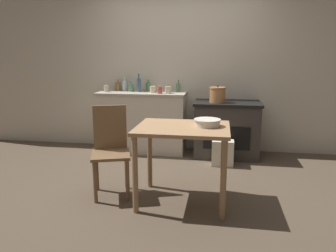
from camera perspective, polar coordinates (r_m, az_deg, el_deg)
The scene contains 19 objects.
ground_plane at distance 3.96m, azimuth -1.02°, elevation -9.95°, with size 14.00×14.00×0.00m, color brown.
wall_back at distance 5.23m, azimuth 2.06°, elevation 9.87°, with size 8.00×0.07×2.55m.
counter_cabinet at distance 5.15m, azimuth -4.51°, elevation 0.74°, with size 1.37×0.53×0.93m.
stove at distance 4.97m, azimuth 10.16°, elevation -0.50°, with size 0.97×0.64×0.82m.
work_table at distance 3.29m, azimuth 2.57°, elevation -2.31°, with size 0.92×0.74×0.80m.
chair at distance 3.60m, azimuth -9.96°, elevation -3.76°, with size 0.51×0.51×0.96m.
flour_sack at distance 4.59m, azimuth 9.49°, elevation -4.61°, with size 0.30×0.21×0.35m, color beige.
stock_pot at distance 4.80m, azimuth 8.61°, elevation 5.41°, with size 0.24×0.24×0.25m.
mixing_bowl_large at distance 3.29m, azimuth 6.86°, elevation 0.67°, with size 0.27×0.27×0.07m.
bottle_far_left at distance 5.13m, azimuth -5.10°, elevation 7.16°, with size 0.07×0.07×0.28m.
bottle_left at distance 5.21m, azimuth -3.44°, elevation 6.85°, with size 0.07×0.07×0.18m.
bottle_mid_left at distance 5.10m, azimuth 1.84°, elevation 6.75°, with size 0.06×0.06×0.18m.
bottle_center_left at distance 5.35m, azimuth -8.72°, elevation 6.86°, with size 0.08×0.08×0.18m.
bottle_center at distance 5.31m, azimuth -7.59°, elevation 7.05°, with size 0.07×0.07×0.23m.
bottle_center_right at distance 5.20m, azimuth -6.47°, elevation 6.69°, with size 0.08×0.08×0.16m.
cup_mid_right at distance 4.91m, azimuth -0.00°, elevation 6.30°, with size 0.09×0.09×0.10m, color beige.
cup_right at distance 4.87m, azimuth -1.44°, elevation 6.26°, with size 0.07×0.07×0.10m, color #B74C42.
cup_far_right at distance 4.99m, azimuth -2.66°, elevation 6.38°, with size 0.09×0.09×0.10m, color beige.
cup_end_right at distance 5.20m, azimuth -10.70°, elevation 6.43°, with size 0.07×0.07×0.10m, color beige.
Camera 1 is at (0.66, -3.60, 1.50)m, focal length 35.00 mm.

